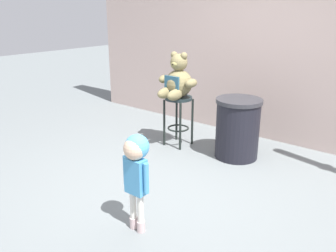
% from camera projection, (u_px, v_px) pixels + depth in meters
% --- Properties ---
extents(ground_plane, '(24.00, 24.00, 0.00)m').
position_uv_depth(ground_plane, '(175.00, 188.00, 3.88)').
color(ground_plane, slate).
extents(building_wall, '(6.55, 0.30, 3.16)m').
position_uv_depth(building_wall, '(272.00, 29.00, 5.00)').
color(building_wall, '#BBA29A').
rests_on(building_wall, ground_plane).
extents(bar_stool_with_teddy, '(0.38, 0.38, 0.70)m').
position_uv_depth(bar_stool_with_teddy, '(178.00, 111.00, 4.94)').
color(bar_stool_with_teddy, '#1D282B').
rests_on(bar_stool_with_teddy, ground_plane).
extents(teddy_bear, '(0.58, 0.52, 0.61)m').
position_uv_depth(teddy_bear, '(177.00, 81.00, 4.78)').
color(teddy_bear, olive).
rests_on(teddy_bear, bar_stool_with_teddy).
extents(child_walking, '(0.28, 0.22, 0.89)m').
position_uv_depth(child_walking, '(136.00, 163.00, 2.95)').
color(child_walking, '#C3A8A8').
rests_on(child_walking, ground_plane).
extents(trash_bin, '(0.59, 0.59, 0.78)m').
position_uv_depth(trash_bin, '(237.00, 128.00, 4.56)').
color(trash_bin, black).
rests_on(trash_bin, ground_plane).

